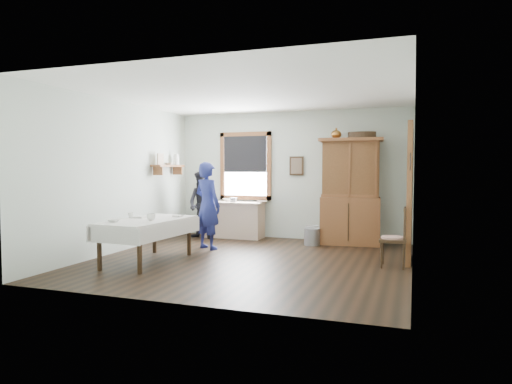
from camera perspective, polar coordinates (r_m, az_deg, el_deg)
room at (r=7.36m, az=-0.76°, el=1.82°), size 5.01×5.01×2.70m
window at (r=10.01m, az=-1.33°, el=3.71°), size 1.18×0.07×1.48m
doorway at (r=7.77m, az=18.78°, el=0.34°), size 0.09×1.14×2.22m
wall_shelf at (r=9.76m, az=-10.83°, el=3.36°), size 0.24×1.00×0.44m
framed_picture at (r=9.67m, az=5.07°, el=3.27°), size 0.30×0.04×0.40m
rug_beater at (r=7.22m, az=18.77°, el=4.57°), size 0.01×0.27×0.27m
work_counter at (r=9.90m, az=-2.89°, el=-3.46°), size 1.36×0.54×0.78m
china_hutch at (r=9.14m, az=11.73°, el=0.05°), size 1.26×0.67×2.08m
dining_table at (r=7.51m, az=-13.37°, el=-5.96°), size 1.01×1.77×0.69m
spindle_chair at (r=7.24m, az=16.77°, el=-5.41°), size 0.43×0.43×0.92m
pail at (r=9.00m, az=7.02°, el=-5.56°), size 0.35×0.35×0.33m
wicker_basket at (r=9.22m, az=9.44°, el=-5.78°), size 0.38×0.30×0.20m
woman_blue at (r=8.50m, az=-6.07°, el=-2.10°), size 0.64×0.54×1.50m
figure_dark at (r=9.74m, az=-6.64°, el=-1.92°), size 0.72×0.60×1.34m
table_cup_a at (r=7.31m, az=-12.98°, el=-3.06°), size 0.17×0.17×0.11m
table_cup_b at (r=7.72m, az=-15.37°, el=-2.81°), size 0.11×0.11×0.10m
table_bowl at (r=7.24m, az=-17.35°, el=-3.40°), size 0.23×0.23×0.05m
counter_book at (r=9.77m, az=0.13°, el=-1.19°), size 0.24×0.29×0.02m
counter_bowl at (r=10.01m, az=-3.58°, el=-0.98°), size 0.22×0.22×0.06m
shelf_bowl at (r=9.77m, az=-10.79°, el=3.50°), size 0.22×0.22×0.05m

